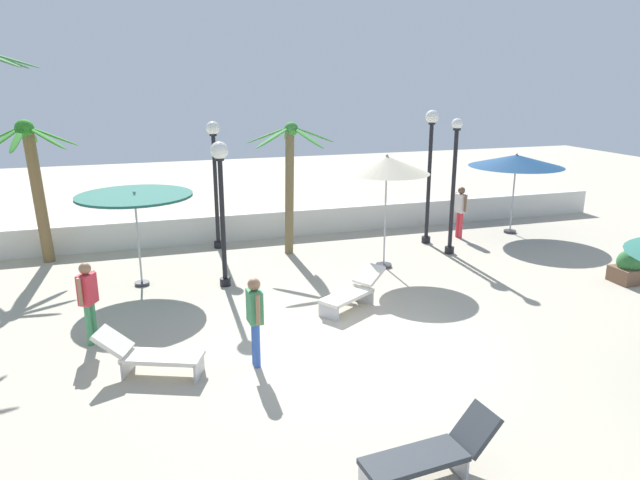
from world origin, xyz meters
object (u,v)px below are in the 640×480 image
at_px(patio_umbrella_4, 516,161).
at_px(guest_2, 460,207).
at_px(guest_1, 255,313).
at_px(guest_0, 88,295).
at_px(patio_umbrella_2, 387,165).
at_px(lamp_post_0, 221,190).
at_px(lamp_post_2, 430,158).
at_px(lamp_post_1, 215,167).
at_px(planter, 628,268).
at_px(lounge_chair_2, 149,354).
at_px(palm_tree_1, 290,170).
at_px(patio_umbrella_1, 135,198).
at_px(lounge_chair_0, 431,453).
at_px(palm_tree_2, 33,171).
at_px(lounge_chair_1, 353,291).
at_px(lamp_post_3, 454,181).

height_order(patio_umbrella_4, guest_2, patio_umbrella_4).
bearing_deg(guest_2, guest_1, -140.66).
bearing_deg(patio_umbrella_4, guest_0, -159.70).
distance_m(patio_umbrella_2, lamp_post_0, 4.48).
height_order(patio_umbrella_4, lamp_post_2, lamp_post_2).
bearing_deg(patio_umbrella_2, lamp_post_1, 141.46).
bearing_deg(lamp_post_2, planter, -57.10).
relative_size(lamp_post_1, lounge_chair_2, 2.00).
relative_size(palm_tree_1, guest_2, 2.29).
height_order(patio_umbrella_4, palm_tree_1, palm_tree_1).
bearing_deg(lamp_post_2, guest_2, 9.60).
relative_size(palm_tree_1, planter, 4.59).
relative_size(patio_umbrella_2, lamp_post_0, 0.86).
distance_m(lamp_post_0, lamp_post_1, 3.50).
bearing_deg(planter, guest_0, 178.46).
height_order(patio_umbrella_1, lounge_chair_2, patio_umbrella_1).
bearing_deg(lounge_chair_0, planter, 32.12).
bearing_deg(lounge_chair_2, lamp_post_0, 64.73).
bearing_deg(patio_umbrella_4, lamp_post_2, -175.55).
distance_m(patio_umbrella_4, lamp_post_0, 10.34).
bearing_deg(patio_umbrella_2, palm_tree_2, 159.61).
xyz_separation_m(patio_umbrella_1, patio_umbrella_2, (6.50, -0.51, 0.59)).
xyz_separation_m(patio_umbrella_2, palm_tree_1, (-2.13, 2.10, -0.33)).
bearing_deg(patio_umbrella_1, lamp_post_2, 8.74).
bearing_deg(patio_umbrella_2, lamp_post_2, 39.12).
xyz_separation_m(guest_0, guest_2, (11.11, 4.82, 0.01)).
distance_m(lounge_chair_1, guest_2, 7.21).
height_order(lamp_post_1, guest_1, lamp_post_1).
bearing_deg(lamp_post_2, lamp_post_0, -163.17).
distance_m(lamp_post_0, lamp_post_2, 7.06).
height_order(lamp_post_0, lounge_chair_2, lamp_post_0).
distance_m(patio_umbrella_4, lounge_chair_1, 9.06).
relative_size(patio_umbrella_2, palm_tree_1, 0.81).
distance_m(patio_umbrella_2, lamp_post_3, 2.56).
xyz_separation_m(lamp_post_2, lounge_chair_1, (-4.17, -4.40, -2.31)).
relative_size(patio_umbrella_4, guest_1, 1.82).
bearing_deg(lounge_chair_0, palm_tree_2, 117.25).
bearing_deg(lounge_chair_1, palm_tree_1, 92.97).
bearing_deg(lounge_chair_2, patio_umbrella_2, 34.27).
bearing_deg(lamp_post_1, planter, -33.55).
relative_size(palm_tree_1, palm_tree_2, 0.97).
xyz_separation_m(patio_umbrella_2, patio_umbrella_4, (5.61, 2.12, -0.40)).
relative_size(lamp_post_2, lounge_chair_2, 2.15).
relative_size(lounge_chair_1, planter, 2.19).
distance_m(lamp_post_3, guest_0, 10.53).
relative_size(lamp_post_0, guest_1, 2.15).
height_order(lamp_post_2, planter, lamp_post_2).
bearing_deg(lamp_post_0, palm_tree_1, 44.28).
distance_m(lamp_post_1, lamp_post_3, 7.10).
distance_m(palm_tree_2, lamp_post_3, 11.86).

